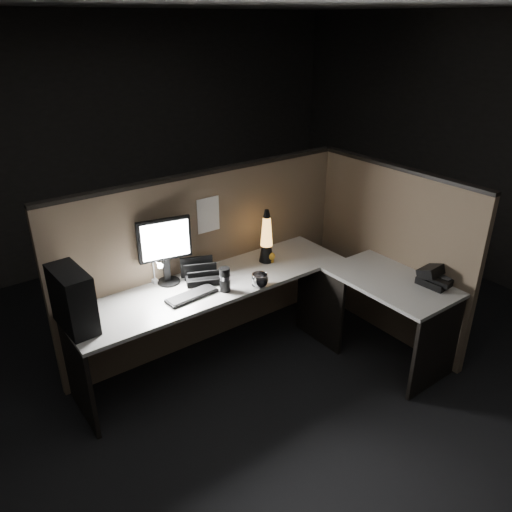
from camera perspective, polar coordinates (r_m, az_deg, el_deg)
floor at (r=4.01m, az=2.24°, el=-15.00°), size 6.00×6.00×0.00m
room_shell at (r=3.20m, az=2.74°, el=7.63°), size 6.00×6.00×6.00m
partition_back at (r=4.24m, az=-5.45°, el=-0.51°), size 2.66×0.06×1.50m
partition_right at (r=4.48m, az=15.00°, el=0.20°), size 0.06×1.66×1.50m
desk at (r=3.92m, az=2.13°, el=-5.56°), size 2.60×1.60×0.73m
pc_tower at (r=3.49m, az=-20.24°, el=-4.68°), size 0.20×0.41×0.42m
monitor at (r=3.84m, az=-10.36°, el=1.27°), size 0.41×0.18×0.53m
keyboard at (r=3.75m, az=-7.35°, el=-4.50°), size 0.41×0.16×0.02m
mouse at (r=3.86m, az=0.16°, el=-3.18°), size 0.11×0.08×0.04m
clip_lamp at (r=3.89m, az=-11.24°, el=-1.67°), size 0.04×0.17×0.22m
organizer at (r=3.96m, az=-6.27°, el=-2.13°), size 0.33×0.31×0.20m
lava_lamp at (r=4.18m, az=1.21°, el=1.83°), size 0.12×0.12×0.46m
travel_mug at (r=3.76m, az=-3.57°, el=-2.71°), size 0.08×0.08×0.19m
steel_mug at (r=3.83m, az=0.43°, el=-2.79°), size 0.17×0.17×0.11m
figurine at (r=4.21m, az=1.76°, el=-0.02°), size 0.06×0.06×0.06m
pinned_paper at (r=4.04m, az=-5.47°, el=4.70°), size 0.20×0.00×0.29m
desk_phone at (r=4.13m, az=19.82°, el=-2.16°), size 0.27×0.28×0.16m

